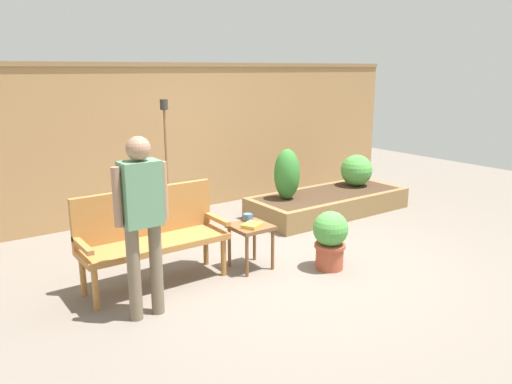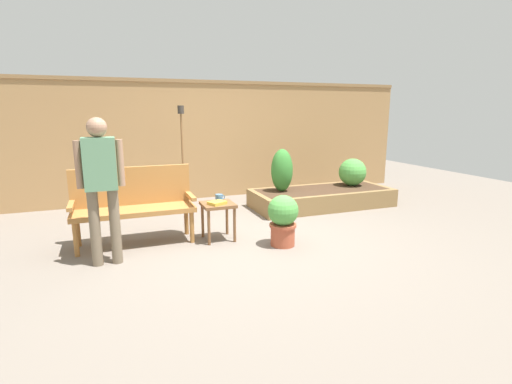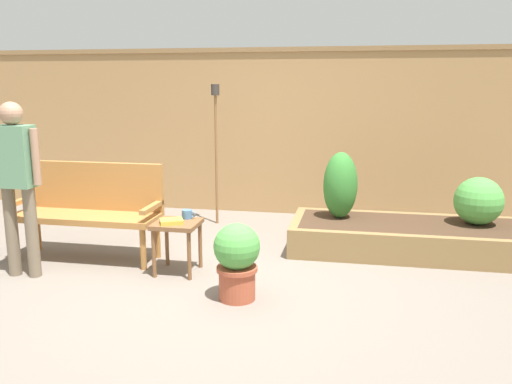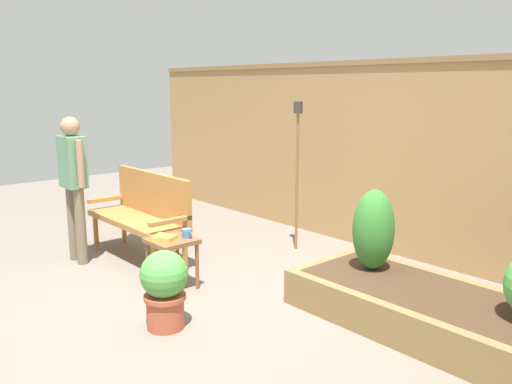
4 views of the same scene
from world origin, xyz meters
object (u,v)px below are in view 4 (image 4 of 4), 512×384
object	(u,v)px
side_table	(172,247)
shrub_near_bench	(373,230)
book_on_table	(164,238)
person_by_bench	(73,177)
cup_on_table	(187,233)
garden_bench	(144,209)
tiki_torch	(297,149)
potted_boxwood	(164,286)

from	to	relation	value
side_table	shrub_near_bench	bearing A→B (deg)	38.99
book_on_table	person_by_bench	bearing A→B (deg)	166.56
cup_on_table	person_by_bench	bearing A→B (deg)	-160.89
cup_on_table	shrub_near_bench	bearing A→B (deg)	36.64
garden_bench	cup_on_table	distance (m)	1.07
side_table	person_by_bench	distance (m)	1.48
garden_bench	tiki_torch	xyz separation A→B (m)	(0.89, 1.47, 0.62)
book_on_table	potted_boxwood	distance (m)	0.84
garden_bench	tiki_torch	size ratio (longest dim) A/B	0.85
book_on_table	person_by_bench	world-z (taller)	person_by_bench
cup_on_table	side_table	bearing A→B (deg)	-112.41
garden_bench	book_on_table	distance (m)	1.03
book_on_table	tiki_torch	xyz separation A→B (m)	(-0.08, 1.82, 0.67)
side_table	book_on_table	size ratio (longest dim) A/B	2.39
side_table	shrub_near_bench	distance (m)	1.84
book_on_table	potted_boxwood	xyz separation A→B (m)	(0.70, -0.43, -0.15)
person_by_bench	side_table	bearing A→B (deg)	14.60
side_table	tiki_torch	xyz separation A→B (m)	(-0.11, 1.75, 0.77)
tiki_torch	potted_boxwood	bearing A→B (deg)	-70.87
side_table	potted_boxwood	size ratio (longest dim) A/B	0.76
potted_boxwood	person_by_bench	distance (m)	2.10
tiki_torch	shrub_near_bench	bearing A→B (deg)	-21.75
person_by_bench	potted_boxwood	bearing A→B (deg)	-4.26
side_table	potted_boxwood	xyz separation A→B (m)	(0.68, -0.50, -0.05)
cup_on_table	potted_boxwood	size ratio (longest dim) A/B	0.20
potted_boxwood	person_by_bench	bearing A→B (deg)	175.74
side_table	cup_on_table	bearing A→B (deg)	67.59
shrub_near_bench	tiki_torch	distance (m)	1.72
book_on_table	potted_boxwood	size ratio (longest dim) A/B	0.32
potted_boxwood	person_by_bench	xyz separation A→B (m)	(-2.01, 0.15, 0.59)
shrub_near_bench	tiki_torch	world-z (taller)	tiki_torch
person_by_bench	shrub_near_bench	bearing A→B (deg)	28.51
garden_bench	person_by_bench	world-z (taller)	person_by_bench
garden_bench	potted_boxwood	bearing A→B (deg)	-24.94
shrub_near_bench	side_table	bearing A→B (deg)	-141.01
tiki_torch	person_by_bench	size ratio (longest dim) A/B	1.09
side_table	person_by_bench	world-z (taller)	person_by_bench
person_by_bench	tiki_torch	bearing A→B (deg)	59.69
side_table	shrub_near_bench	world-z (taller)	shrub_near_bench
cup_on_table	shrub_near_bench	size ratio (longest dim) A/B	0.18
garden_bench	tiki_torch	world-z (taller)	tiki_torch
potted_boxwood	shrub_near_bench	size ratio (longest dim) A/B	0.89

